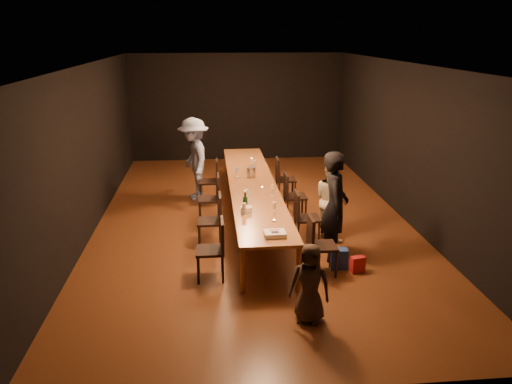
{
  "coord_description": "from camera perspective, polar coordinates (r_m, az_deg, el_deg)",
  "views": [
    {
      "loc": [
        -0.82,
        -9.22,
        3.55
      ],
      "look_at": [
        -0.06,
        -1.33,
        1.0
      ],
      "focal_mm": 35.0,
      "sensor_mm": 36.0,
      "label": 1
    }
  ],
  "objects": [
    {
      "name": "wineglass_0",
      "position": [
        7.95,
        -1.36,
        -1.98
      ],
      "size": [
        0.06,
        0.06,
        0.21
      ],
      "primitive_type": null,
      "color": "beige",
      "rests_on": "table"
    },
    {
      "name": "man_blue",
      "position": [
        10.98,
        -7.09,
        3.76
      ],
      "size": [
        0.92,
        1.29,
        1.81
      ],
      "primitive_type": "imported",
      "rotation": [
        0.0,
        0.0,
        -1.34
      ],
      "color": "#7F95C4",
      "rests_on": "ground"
    },
    {
      "name": "tealight_mid",
      "position": [
        9.34,
        0.7,
        0.49
      ],
      "size": [
        0.05,
        0.05,
        0.03
      ],
      "primitive_type": "cylinder",
      "color": "#B2B7B2",
      "rests_on": "table"
    },
    {
      "name": "room_shell",
      "position": [
        9.37,
        -0.43,
        8.8
      ],
      "size": [
        6.04,
        10.04,
        3.02
      ],
      "color": "black",
      "rests_on": "ground"
    },
    {
      "name": "chair_left_1",
      "position": [
        8.59,
        -5.36,
        -3.28
      ],
      "size": [
        0.42,
        0.42,
        0.93
      ],
      "primitive_type": null,
      "rotation": [
        0.0,
        0.0,
        1.57
      ],
      "color": "black",
      "rests_on": "ground"
    },
    {
      "name": "tealight_near",
      "position": [
        7.72,
        2.09,
        -3.32
      ],
      "size": [
        0.05,
        0.05,
        0.03
      ],
      "primitive_type": "cylinder",
      "color": "#B2B7B2",
      "rests_on": "table"
    },
    {
      "name": "birthday_cake",
      "position": [
        7.18,
        2.16,
        -4.8
      ],
      "size": [
        0.31,
        0.25,
        0.07
      ],
      "rotation": [
        0.0,
        0.0,
        0.02
      ],
      "color": "white",
      "rests_on": "table"
    },
    {
      "name": "chair_left_3",
      "position": [
        10.86,
        -5.45,
        1.26
      ],
      "size": [
        0.42,
        0.42,
        0.93
      ],
      "primitive_type": null,
      "rotation": [
        0.0,
        0.0,
        1.57
      ],
      "color": "black",
      "rests_on": "ground"
    },
    {
      "name": "champagne_bottle",
      "position": [
        8.19,
        -1.24,
        -0.94
      ],
      "size": [
        0.09,
        0.09,
        0.33
      ],
      "primitive_type": null,
      "rotation": [
        0.0,
        0.0,
        -0.26
      ],
      "color": "black",
      "rests_on": "table"
    },
    {
      "name": "plate_stack",
      "position": [
        8.08,
        -1.11,
        -2.03
      ],
      "size": [
        0.21,
        0.21,
        0.1
      ],
      "primitive_type": "cylinder",
      "rotation": [
        0.0,
        0.0,
        -0.18
      ],
      "color": "white",
      "rests_on": "table"
    },
    {
      "name": "wineglass_1",
      "position": [
        8.0,
        2.08,
        -1.86
      ],
      "size": [
        0.06,
        0.06,
        0.21
      ],
      "primitive_type": null,
      "color": "beige",
      "rests_on": "table"
    },
    {
      "name": "chair_right_1",
      "position": [
        8.75,
        5.86,
        -2.9
      ],
      "size": [
        0.42,
        0.42,
        0.93
      ],
      "primitive_type": null,
      "rotation": [
        0.0,
        0.0,
        -1.57
      ],
      "color": "black",
      "rests_on": "ground"
    },
    {
      "name": "wineglass_4",
      "position": [
        10.07,
        -2.13,
        2.29
      ],
      "size": [
        0.06,
        0.06,
        0.21
      ],
      "primitive_type": null,
      "color": "silver",
      "rests_on": "table"
    },
    {
      "name": "table",
      "position": [
        9.68,
        -0.41,
        0.73
      ],
      "size": [
        0.9,
        6.0,
        0.75
      ],
      "color": "#915B2A",
      "rests_on": "ground"
    },
    {
      "name": "wineglass_3",
      "position": [
        8.91,
        1.85,
        0.22
      ],
      "size": [
        0.06,
        0.06,
        0.21
      ],
      "primitive_type": null,
      "color": "beige",
      "rests_on": "table"
    },
    {
      "name": "woman_tan",
      "position": [
        8.93,
        8.67,
        -0.87
      ],
      "size": [
        0.75,
        0.84,
        1.43
      ],
      "primitive_type": "imported",
      "rotation": [
        0.0,
        0.0,
        1.93
      ],
      "color": "beige",
      "rests_on": "ground"
    },
    {
      "name": "gift_bag_red",
      "position": [
        7.92,
        11.52,
        -8.12
      ],
      "size": [
        0.24,
        0.16,
        0.26
      ],
      "primitive_type": "cube",
      "rotation": [
        0.0,
        0.0,
        0.22
      ],
      "color": "red",
      "rests_on": "ground"
    },
    {
      "name": "chair_left_2",
      "position": [
        9.72,
        -5.41,
        -0.74
      ],
      "size": [
        0.42,
        0.42,
        0.93
      ],
      "primitive_type": null,
      "rotation": [
        0.0,
        0.0,
        1.57
      ],
      "color": "black",
      "rests_on": "ground"
    },
    {
      "name": "gift_bag_blue",
      "position": [
        7.98,
        9.45,
        -7.53
      ],
      "size": [
        0.27,
        0.19,
        0.33
      ],
      "primitive_type": "cube",
      "rotation": [
        0.0,
        0.0,
        -0.07
      ],
      "color": "#274AAB",
      "rests_on": "ground"
    },
    {
      "name": "ground",
      "position": [
        9.91,
        -0.4,
        -3.15
      ],
      "size": [
        10.0,
        10.0,
        0.0
      ],
      "primitive_type": "plane",
      "color": "#4E2313",
      "rests_on": "ground"
    },
    {
      "name": "chair_right_2",
      "position": [
        9.86,
        4.52,
        -0.44
      ],
      "size": [
        0.42,
        0.42,
        0.93
      ],
      "primitive_type": null,
      "rotation": [
        0.0,
        0.0,
        -1.57
      ],
      "color": "black",
      "rests_on": "ground"
    },
    {
      "name": "woman_birthday",
      "position": [
        8.06,
        9.0,
        -1.61
      ],
      "size": [
        0.54,
        0.72,
        1.79
      ],
      "primitive_type": "imported",
      "rotation": [
        0.0,
        0.0,
        1.38
      ],
      "color": "black",
      "rests_on": "ground"
    },
    {
      "name": "chair_right_0",
      "position": [
        7.67,
        7.59,
        -6.05
      ],
      "size": [
        0.42,
        0.42,
        0.93
      ],
      "primitive_type": null,
      "rotation": [
        0.0,
        0.0,
        -1.57
      ],
      "color": "black",
      "rests_on": "ground"
    },
    {
      "name": "wineglass_2",
      "position": [
        8.66,
        -1.04,
        -0.3
      ],
      "size": [
        0.06,
        0.06,
        0.21
      ],
      "primitive_type": null,
      "color": "silver",
      "rests_on": "table"
    },
    {
      "name": "wineglass_5",
      "position": [
        10.6,
        -0.15,
        3.1
      ],
      "size": [
        0.06,
        0.06,
        0.21
      ],
      "primitive_type": null,
      "color": "silver",
      "rests_on": "table"
    },
    {
      "name": "tealight_far",
      "position": [
        11.46,
        -0.5,
        3.78
      ],
      "size": [
        0.05,
        0.05,
        0.03
      ],
      "primitive_type": "cylinder",
      "color": "#B2B7B2",
      "rests_on": "table"
    },
    {
      "name": "child",
      "position": [
        6.42,
        6.17,
        -10.33
      ],
      "size": [
        0.6,
        0.51,
        1.06
      ],
      "primitive_type": "imported",
      "rotation": [
        0.0,
        0.0,
        -0.39
      ],
      "color": "#38291F",
      "rests_on": "ground"
    },
    {
      "name": "ice_bucket",
      "position": [
        10.08,
        -0.56,
        2.31
      ],
      "size": [
        0.2,
        0.2,
        0.2
      ],
      "primitive_type": "cylinder",
      "rotation": [
        0.0,
        0.0,
        0.12
      ],
      "color": "#B2B3B7",
      "rests_on": "table"
    },
    {
      "name": "chair_left_0",
      "position": [
        7.48,
        -5.29,
        -6.58
      ],
      "size": [
        0.42,
        0.42,
        0.93
      ],
      "primitive_type": null,
      "rotation": [
        0.0,
        0.0,
        1.57
      ],
      "color": "black",
      "rests_on": "ground"
    },
    {
      "name": "chair_right_3",
      "position": [
        10.99,
        3.45,
        1.51
      ],
      "size": [
        0.42,
        0.42,
        0.93
      ],
      "primitive_type": null,
      "rotation": [
        0.0,
        0.0,
        -1.57
      ],
      "color": "black",
      "rests_on": "ground"
    }
  ]
}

